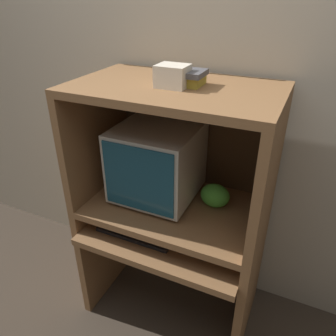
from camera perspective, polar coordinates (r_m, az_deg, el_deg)
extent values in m
cube|color=#B2A893|center=(1.78, 5.83, 14.64)|extent=(6.00, 0.06, 2.60)
cube|color=brown|center=(2.17, -10.14, -12.79)|extent=(0.04, 0.57, 0.61)
cube|color=brown|center=(1.93, 13.88, -19.98)|extent=(0.04, 0.57, 0.61)
cube|color=brown|center=(1.69, -1.43, -13.48)|extent=(0.85, 0.32, 0.04)
cube|color=brown|center=(1.94, -11.08, -4.55)|extent=(0.04, 0.57, 0.13)
cube|color=brown|center=(1.67, 15.40, -11.49)|extent=(0.04, 0.57, 0.13)
cube|color=brown|center=(1.73, 1.04, -6.70)|extent=(0.85, 0.57, 0.04)
cube|color=brown|center=(1.77, -12.22, 5.68)|extent=(0.04, 0.57, 0.62)
cube|color=brown|center=(1.46, 17.30, -0.16)|extent=(0.04, 0.57, 0.62)
cube|color=brown|center=(1.46, 1.27, 13.53)|extent=(0.85, 0.57, 0.04)
cube|color=#48321E|center=(1.79, 4.67, 6.60)|extent=(0.85, 0.01, 0.62)
cylinder|color=beige|center=(1.79, -1.73, -4.29)|extent=(0.22, 0.22, 0.02)
cube|color=beige|center=(1.69, -1.82, 1.25)|extent=(0.40, 0.41, 0.37)
cube|color=navy|center=(1.53, -5.22, -2.03)|extent=(0.36, 0.01, 0.33)
cube|color=black|center=(1.74, -5.50, -11.02)|extent=(0.41, 0.14, 0.02)
cube|color=#333335|center=(1.73, -5.53, -10.69)|extent=(0.37, 0.11, 0.01)
ellipsoid|color=black|center=(1.65, 3.39, -13.22)|extent=(0.07, 0.05, 0.03)
ellipsoid|color=green|center=(1.69, 8.19, -4.77)|extent=(0.15, 0.11, 0.12)
cube|color=gold|center=(1.46, 2.87, 15.13)|extent=(0.16, 0.12, 0.04)
cube|color=#4C4C51|center=(1.44, 3.15, 16.26)|extent=(0.16, 0.13, 0.02)
cube|color=beige|center=(1.41, 0.98, 15.72)|extent=(0.13, 0.11, 0.09)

